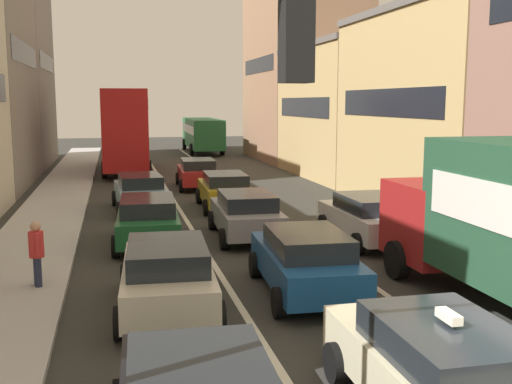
{
  "coord_description": "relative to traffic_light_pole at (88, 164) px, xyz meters",
  "views": [
    {
      "loc": [
        -4.22,
        -5.99,
        4.36
      ],
      "look_at": [
        0.0,
        12.0,
        1.6
      ],
      "focal_mm": 42.57,
      "sensor_mm": 36.0,
      "label": 1
    }
  ],
  "objects": [
    {
      "name": "bus_far_queue_secondary",
      "position": [
        7.73,
        46.73,
        -2.06
      ],
      "size": [
        3.01,
        10.56,
        2.9
      ],
      "rotation": [
        0.0,
        0.0,
        1.54
      ],
      "color": "#1E6033",
      "rests_on": "ground"
    },
    {
      "name": "sedan_left_lane_fourth",
      "position": [
        1.19,
        18.96,
        -3.02
      ],
      "size": [
        2.25,
        4.39,
        1.49
      ],
      "rotation": [
        0.0,
        0.0,
        1.63
      ],
      "color": "#759EB7",
      "rests_on": "ground"
    },
    {
      "name": "lane_stripe_left",
      "position": [
        2.75,
        20.48,
        -3.81
      ],
      "size": [
        0.16,
        60.0,
        0.01
      ],
      "primitive_type": "cube",
      "color": "silver",
      "rests_on": "ground"
    },
    {
      "name": "wagon_left_lane_second",
      "position": [
        1.22,
        6.81,
        -3.02
      ],
      "size": [
        2.26,
        4.4,
        1.49
      ],
      "rotation": [
        0.0,
        0.0,
        1.51
      ],
      "color": "beige",
      "rests_on": "ground"
    },
    {
      "name": "sedan_centre_lane_second",
      "position": [
        4.39,
        7.25,
        -3.02
      ],
      "size": [
        2.27,
        4.4,
        1.49
      ],
      "rotation": [
        0.0,
        0.0,
        1.51
      ],
      "color": "#194C8C",
      "rests_on": "ground"
    },
    {
      "name": "taxi_centre_lane_front",
      "position": [
        4.39,
        1.4,
        -3.02
      ],
      "size": [
        2.1,
        4.32,
        1.66
      ],
      "rotation": [
        0.0,
        0.0,
        1.56
      ],
      "color": "beige",
      "rests_on": "ground"
    },
    {
      "name": "hatchback_centre_lane_third",
      "position": [
        4.29,
        13.2,
        -3.02
      ],
      "size": [
        2.2,
        4.37,
        1.49
      ],
      "rotation": [
        0.0,
        0.0,
        1.53
      ],
      "color": "gray",
      "rests_on": "ground"
    },
    {
      "name": "building_row_right",
      "position": [
        14.35,
        22.36,
        1.77
      ],
      "size": [
        7.2,
        43.9,
        13.18
      ],
      "rotation": [
        0.0,
        0.0,
        -1.57
      ],
      "color": "#9E7556",
      "rests_on": "ground"
    },
    {
      "name": "sidewalk_left",
      "position": [
        -2.25,
        20.48,
        -3.75
      ],
      "size": [
        2.6,
        64.0,
        0.14
      ],
      "primitive_type": "cube",
      "color": "#B8B8B8",
      "rests_on": "ground"
    },
    {
      "name": "pedestrian_near_kerb",
      "position": [
        -1.58,
        8.84,
        -2.87
      ],
      "size": [
        0.34,
        0.53,
        1.66
      ],
      "rotation": [
        0.0,
        0.0,
        0.23
      ],
      "color": "#262D47",
      "rests_on": "ground"
    },
    {
      "name": "traffic_light_pole",
      "position": [
        0.0,
        0.0,
        0.0
      ],
      "size": [
        3.58,
        0.38,
        5.5
      ],
      "color": "#2D2D33",
      "rests_on": "ground"
    },
    {
      "name": "bus_mid_queue_primary",
      "position": [
        1.02,
        33.09,
        -0.99
      ],
      "size": [
        3.07,
        10.58,
        5.06
      ],
      "rotation": [
        0.0,
        0.0,
        1.54
      ],
      "color": "#B21919",
      "rests_on": "ground"
    },
    {
      "name": "lane_stripe_right",
      "position": [
        6.15,
        20.48,
        -3.81
      ],
      "size": [
        0.16,
        60.0,
        0.01
      ],
      "primitive_type": "cube",
      "color": "silver",
      "rests_on": "ground"
    },
    {
      "name": "sedan_left_lane_third",
      "position": [
        1.16,
        12.97,
        -3.02
      ],
      "size": [
        2.22,
        4.38,
        1.49
      ],
      "rotation": [
        0.0,
        0.0,
        1.52
      ],
      "color": "#19592D",
      "rests_on": "ground"
    },
    {
      "name": "sedan_centre_lane_fifth",
      "position": [
        4.33,
        24.93,
        -3.02
      ],
      "size": [
        2.22,
        4.38,
        1.49
      ],
      "rotation": [
        0.0,
        0.0,
        1.52
      ],
      "color": "#A51E1E",
      "rests_on": "ground"
    },
    {
      "name": "coupe_centre_lane_fourth",
      "position": [
        4.59,
        18.66,
        -3.02
      ],
      "size": [
        2.19,
        4.36,
        1.49
      ],
      "rotation": [
        0.0,
        0.0,
        1.53
      ],
      "color": "#B29319",
      "rests_on": "ground"
    },
    {
      "name": "sedan_right_lane_behind_truck",
      "position": [
        7.87,
        11.74,
        -3.02
      ],
      "size": [
        2.07,
        4.3,
        1.49
      ],
      "rotation": [
        0.0,
        0.0,
        1.57
      ],
      "color": "silver",
      "rests_on": "ground"
    }
  ]
}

